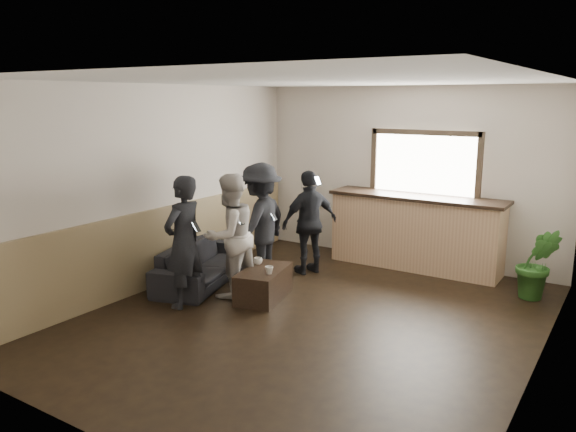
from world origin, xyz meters
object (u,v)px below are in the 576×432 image
Objects in this scene: coffee_table at (264,284)px; person_c at (260,223)px; person_a at (184,242)px; person_d at (310,222)px; potted_plant at (538,263)px; bar_counter at (416,227)px; cup_a at (258,261)px; cup_b at (269,270)px; sofa at (203,263)px; person_b at (230,236)px.

coffee_table is 1.01m from person_c.
person_a reaches higher than coffee_table.
potted_plant is at bearing 129.91° from person_d.
coffee_table is 3.61m from potted_plant.
person_d is at bearing -137.80° from bar_counter.
bar_counter is 2.67m from cup_a.
cup_b is 0.06× the size of person_a.
person_a reaches higher than sofa.
coffee_table is 0.58× the size of person_d.
coffee_table is at bearing 145.50° from cup_b.
person_a is at bearing -144.25° from potted_plant.
person_b is (-3.48, -2.06, 0.34)m from potted_plant.
person_d is (1.08, 1.19, 0.50)m from sofa.
coffee_table is at bearing -111.43° from sofa.
person_c is at bearing 131.95° from cup_b.
cup_b is (-1.01, -2.55, -0.19)m from bar_counter.
person_c is at bearing 128.17° from coffee_table.
cup_b is at bearing 125.80° from person_a.
sofa is 16.14× the size of cup_a.
cup_a is at bearing 150.57° from person_a.
cup_a is 0.07× the size of person_b.
sofa is at bearing -177.51° from cup_a.
bar_counter is at bearing -61.24° from sofa.
bar_counter reaches higher than potted_plant.
person_a is at bearing -120.49° from bar_counter.
bar_counter is at bearing 149.05° from person_a.
sofa reaches higher than cup_a.
cup_b is at bearing -35.91° from cup_a.
person_d reaches higher than coffee_table.
person_d is at bearing 145.43° from person_c.
bar_counter is 22.75× the size of cup_a.
cup_b is (0.37, -0.27, 0.00)m from cup_a.
person_d is at bearing 162.56° from person_a.
person_b is 1.48m from person_d.
cup_b is 1.14m from person_a.
cup_b is at bearing 101.65° from person_b.
person_d is at bearing 175.41° from person_b.
bar_counter is 2.74m from coffee_table.
person_a is 1.07× the size of person_d.
person_c is at bearing -69.74° from sofa.
cup_b is 0.07× the size of person_d.
person_a is (-1.87, -3.18, 0.20)m from bar_counter.
bar_counter is 1.41× the size of sofa.
potted_plant is 0.58× the size of person_a.
sofa is 1.12m from person_a.
coffee_table is 0.33m from cup_b.
person_c is (-0.28, 0.45, 0.41)m from cup_a.
bar_counter is at bearing 63.96° from coffee_table.
potted_plant is (2.86, 2.05, 0.04)m from cup_b.
person_c is at bearing -159.23° from potted_plant.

